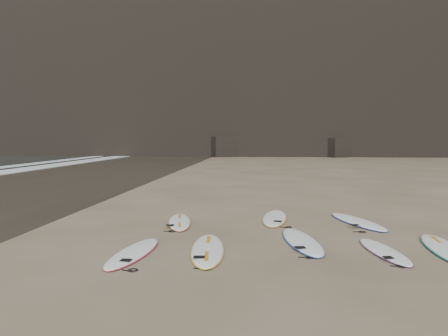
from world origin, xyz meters
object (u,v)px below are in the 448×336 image
(surfboard_1, at_px, (208,249))
(surfboard_6, at_px, (274,218))
(surfboard_2, at_px, (302,241))
(surfboard_3, at_px, (384,251))
(surfboard_5, at_px, (180,222))
(surfboard_7, at_px, (357,221))
(surfboard_4, at_px, (446,249))
(surfboard_0, at_px, (133,252))

(surfboard_1, bearing_deg, surfboard_6, 62.80)
(surfboard_1, distance_m, surfboard_2, 2.22)
(surfboard_2, bearing_deg, surfboard_3, -32.36)
(surfboard_3, bearing_deg, surfboard_5, 141.88)
(surfboard_5, xyz_separation_m, surfboard_7, (4.93, 0.44, 0.01))
(surfboard_3, relative_size, surfboard_4, 0.80)
(surfboard_2, bearing_deg, surfboard_1, -164.56)
(surfboard_1, bearing_deg, surfboard_3, -2.24)
(surfboard_0, xyz_separation_m, surfboard_7, (5.27, 3.73, 0.00))
(surfboard_5, relative_size, surfboard_6, 0.92)
(surfboard_1, xyz_separation_m, surfboard_2, (2.03, 0.90, -0.00))
(surfboard_0, height_order, surfboard_3, surfboard_0)
(surfboard_2, distance_m, surfboard_5, 3.76)
(surfboard_1, relative_size, surfboard_3, 1.23)
(surfboard_1, relative_size, surfboard_5, 1.11)
(surfboard_0, distance_m, surfboard_4, 6.51)
(surfboard_2, xyz_separation_m, surfboard_5, (-3.17, 2.02, -0.00))
(surfboard_0, distance_m, surfboard_1, 1.52)
(surfboard_0, relative_size, surfboard_4, 0.90)
(surfboard_1, distance_m, surfboard_6, 4.03)
(surfboard_0, xyz_separation_m, surfboard_2, (3.51, 1.26, 0.00))
(surfboard_1, relative_size, surfboard_6, 1.02)
(surfboard_2, bearing_deg, surfboard_5, 139.04)
(surfboard_3, bearing_deg, surfboard_2, 147.74)
(surfboard_3, bearing_deg, surfboard_0, 177.78)
(surfboard_2, relative_size, surfboard_6, 1.01)
(surfboard_0, bearing_deg, surfboard_7, 40.41)
(surfboard_3, height_order, surfboard_5, surfboard_5)
(surfboard_0, relative_size, surfboard_5, 1.01)
(surfboard_6, distance_m, surfboard_7, 2.31)
(surfboard_3, xyz_separation_m, surfboard_6, (-2.14, 3.54, 0.01))
(surfboard_0, height_order, surfboard_6, surfboard_6)
(surfboard_1, height_order, surfboard_3, surfboard_1)
(surfboard_6, bearing_deg, surfboard_2, -74.64)
(surfboard_0, xyz_separation_m, surfboard_6, (2.99, 4.10, 0.00))
(surfboard_4, relative_size, surfboard_7, 1.01)
(surfboard_3, height_order, surfboard_6, surfboard_6)
(surfboard_0, xyz_separation_m, surfboard_3, (5.12, 0.55, -0.00))
(surfboard_2, xyz_separation_m, surfboard_4, (2.95, -0.47, 0.00))
(surfboard_0, height_order, surfboard_2, surfboard_2)
(surfboard_0, bearing_deg, surfboard_3, 11.28)
(surfboard_2, distance_m, surfboard_6, 2.88)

